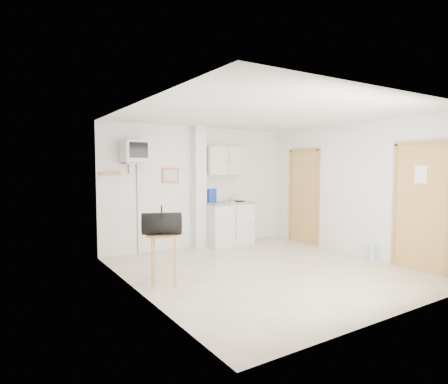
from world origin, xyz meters
TOP-DOWN VIEW (x-y plane):
  - ground at (0.00, 0.00)m, footprint 4.50×4.50m
  - room_envelope at (0.24, 0.09)m, footprint 4.24×4.54m
  - kitchenette at (0.57, 2.00)m, footprint 1.03×0.58m
  - crt_television at (-1.45, 2.02)m, footprint 0.44×0.45m
  - round_table at (-1.65, 0.25)m, footprint 0.52×0.52m
  - duffel_bag at (-1.70, 0.22)m, footprint 0.63×0.50m
  - water_bottle at (1.98, -0.55)m, footprint 0.11×0.11m

SIDE VIEW (x-z plane):
  - ground at x=0.00m, z-range 0.00..0.00m
  - water_bottle at x=1.98m, z-range -0.02..0.32m
  - round_table at x=-1.65m, z-range 0.24..0.96m
  - kitchenette at x=0.57m, z-range -0.25..1.85m
  - duffel_bag at x=-1.70m, z-range 0.67..1.08m
  - room_envelope at x=0.24m, z-range 0.26..2.81m
  - crt_television at x=-1.45m, z-range 0.86..3.01m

